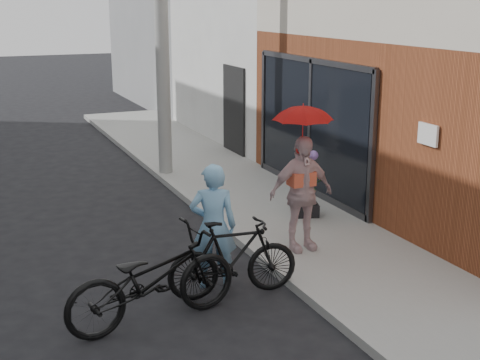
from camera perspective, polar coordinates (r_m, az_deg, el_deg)
ground at (r=8.54m, az=-1.31°, el=-10.10°), size 80.00×80.00×0.00m
sidewalk at (r=11.03m, az=4.90°, el=-3.85°), size 2.20×24.00×0.12m
curb at (r=10.55m, az=-0.68°, el=-4.68°), size 0.12×24.00×0.12m
plaster_building at (r=19.05m, az=8.85°, el=14.56°), size 8.00×6.00×7.00m
east_building_far at (r=25.26m, az=0.13°, el=14.84°), size 8.00×8.00×7.00m
utility_pole at (r=13.75m, az=-6.76°, el=14.47°), size 0.28×0.28×7.00m
officer at (r=8.59m, az=-2.30°, el=-3.98°), size 0.71×0.59×1.66m
bike_left at (r=7.78m, az=-7.50°, el=-8.36°), size 2.20×1.06×1.11m
bike_right at (r=8.43m, az=-0.60°, el=-6.69°), size 1.72×0.66×1.01m
kimono_woman at (r=9.59m, az=5.23°, el=-1.16°), size 0.98×0.41×1.68m
parasol at (r=9.32m, az=5.41°, el=5.90°), size 0.81×0.81×0.71m
planter at (r=11.33m, az=5.65°, el=-2.48°), size 0.50×0.50×0.21m
potted_plant at (r=11.21m, az=5.70°, el=-0.53°), size 0.54×0.46×0.59m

